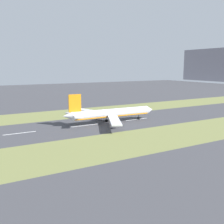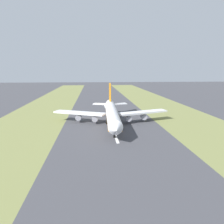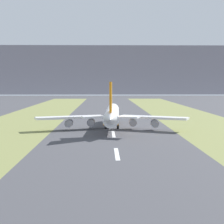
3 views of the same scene
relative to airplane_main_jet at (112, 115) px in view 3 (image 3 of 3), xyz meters
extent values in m
plane|color=#424247|center=(0.24, -3.44, -6.02)|extent=(800.00, 800.00, 0.00)
cube|color=olive|center=(-44.76, -3.44, -6.02)|extent=(40.00, 600.00, 0.01)
cube|color=olive|center=(45.24, -3.44, -6.02)|extent=(40.00, 600.00, 0.01)
cube|color=silver|center=(0.24, -58.10, -6.01)|extent=(1.20, 18.00, 0.01)
cube|color=silver|center=(0.24, -18.10, -6.01)|extent=(1.20, 18.00, 0.01)
cube|color=silver|center=(0.24, 21.90, -6.01)|extent=(1.20, 18.00, 0.01)
cylinder|color=white|center=(0.07, 1.90, 0.18)|extent=(8.16, 56.19, 6.00)
cone|color=white|center=(1.25, 32.38, 0.18)|extent=(6.07, 5.22, 5.88)
cone|color=white|center=(-1.12, -29.07, 0.98)|extent=(5.33, 6.19, 5.10)
cube|color=orange|center=(0.07, 1.90, -1.47)|extent=(7.77, 53.94, 0.70)
cube|color=white|center=(-17.69, -4.64, -0.72)|extent=(29.32, 15.46, 0.90)
cube|color=white|center=(17.28, -5.99, -0.72)|extent=(28.91, 17.37, 0.90)
cylinder|color=#93939E|center=(-9.07, -1.75, -3.17)|extent=(3.38, 4.92, 3.20)
cylinder|color=#93939E|center=(-18.20, -4.90, -3.17)|extent=(3.38, 4.92, 3.20)
cylinder|color=#93939E|center=(8.91, -2.44, -3.17)|extent=(3.38, 4.92, 3.20)
cylinder|color=#93939E|center=(17.77, -6.29, -3.17)|extent=(3.38, 4.92, 3.20)
cube|color=orange|center=(-0.93, -24.08, 8.68)|extent=(1.11, 8.02, 11.00)
cube|color=white|center=(-6.43, -23.86, 1.18)|extent=(10.82, 6.95, 0.60)
cube|color=white|center=(4.57, -24.29, 1.18)|extent=(10.90, 7.58, 0.60)
cylinder|color=#59595E|center=(0.89, 23.17, -3.52)|extent=(0.50, 0.50, 3.20)
cylinder|color=black|center=(0.89, 23.17, -5.12)|extent=(0.97, 1.83, 1.80)
cylinder|color=#59595E|center=(-2.64, -0.99, -3.52)|extent=(0.50, 0.50, 3.20)
cylinder|color=black|center=(-2.64, -0.99, -5.12)|extent=(0.97, 1.83, 1.80)
cylinder|color=#59595E|center=(2.56, -1.19, -3.52)|extent=(0.50, 0.50, 3.20)
cylinder|color=black|center=(2.56, -1.19, -5.12)|extent=(0.97, 1.83, 1.80)
cube|color=gray|center=(0.24, 516.56, 34.33)|extent=(800.00, 120.00, 80.70)
camera|label=1|loc=(151.15, -82.73, 31.42)|focal=42.00mm
camera|label=2|loc=(9.75, 111.90, 22.33)|focal=35.00mm
camera|label=3|loc=(-3.19, -161.45, 13.95)|focal=60.00mm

